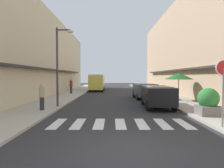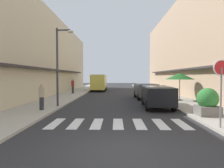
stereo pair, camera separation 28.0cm
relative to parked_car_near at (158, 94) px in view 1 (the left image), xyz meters
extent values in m
plane|color=#2B2B2D|center=(-2.70, 7.99, -0.92)|extent=(90.49, 90.49, 0.00)
cube|color=#ADA899|center=(-7.95, 7.99, -0.86)|extent=(2.99, 57.59, 0.12)
cube|color=#9E998E|center=(2.55, 7.99, -0.86)|extent=(2.99, 57.59, 0.12)
cube|color=beige|center=(-11.94, 9.05, 3.54)|extent=(5.00, 39.02, 8.93)
cube|color=#332D2D|center=(-9.19, 9.05, 1.88)|extent=(0.50, 27.31, 0.16)
cube|color=tan|center=(6.54, 9.05, 4.43)|extent=(5.00, 39.02, 10.70)
cube|color=#332D2D|center=(3.79, 9.05, 1.88)|extent=(0.50, 27.31, 0.16)
cube|color=silver|center=(-5.55, -4.86, -0.92)|extent=(0.45, 2.20, 0.01)
cube|color=silver|center=(-4.60, -4.86, -0.92)|extent=(0.45, 2.20, 0.01)
cube|color=silver|center=(-3.65, -4.86, -0.92)|extent=(0.45, 2.20, 0.01)
cube|color=silver|center=(-2.70, -4.86, -0.92)|extent=(0.45, 2.20, 0.01)
cube|color=silver|center=(-1.75, -4.86, -0.92)|extent=(0.45, 2.20, 0.01)
cube|color=silver|center=(-0.80, -4.86, -0.92)|extent=(0.45, 2.20, 0.01)
cube|color=silver|center=(0.15, -4.86, -0.92)|extent=(0.45, 2.20, 0.01)
cube|color=black|center=(0.00, 0.04, -0.04)|extent=(1.93, 4.47, 1.13)
cube|color=black|center=(0.00, -0.18, 0.27)|extent=(1.57, 2.52, 0.56)
cylinder|color=black|center=(-0.73, 1.53, -0.60)|extent=(0.25, 0.65, 0.64)
cylinder|color=black|center=(0.86, 1.46, -0.60)|extent=(0.25, 0.65, 0.64)
cylinder|color=black|center=(-0.86, -1.38, -0.60)|extent=(0.25, 0.65, 0.64)
cylinder|color=black|center=(0.73, -1.44, -0.60)|extent=(0.25, 0.65, 0.64)
cube|color=#4C5156|center=(0.00, 5.77, -0.04)|extent=(1.85, 4.14, 1.13)
cube|color=black|center=(0.00, 5.56, 0.27)|extent=(1.52, 2.33, 0.56)
cylinder|color=black|center=(-0.83, 7.10, -0.60)|extent=(0.24, 0.65, 0.64)
cylinder|color=black|center=(0.76, 7.14, -0.60)|extent=(0.24, 0.65, 0.64)
cylinder|color=black|center=(-0.76, 4.40, -0.60)|extent=(0.24, 0.65, 0.64)
cylinder|color=black|center=(0.83, 4.44, -0.60)|extent=(0.24, 0.65, 0.64)
cube|color=#D8CC4C|center=(-5.25, 16.31, 0.41)|extent=(1.99, 5.41, 2.03)
cube|color=black|center=(-5.25, 16.04, 1.17)|extent=(1.66, 3.04, 0.56)
cylinder|color=black|center=(-6.13, 18.10, -0.60)|extent=(0.22, 0.64, 0.64)
cylinder|color=black|center=(-4.34, 18.08, -0.60)|extent=(0.22, 0.64, 0.64)
cylinder|color=black|center=(-6.16, 14.53, -0.60)|extent=(0.22, 0.64, 0.64)
cylinder|color=black|center=(-4.37, 14.52, -0.60)|extent=(0.22, 0.64, 0.64)
cylinder|color=slate|center=(1.33, -5.97, 0.38)|extent=(0.07, 0.07, 2.36)
cylinder|color=red|center=(1.33, -5.97, 1.56)|extent=(0.64, 0.03, 0.64)
torus|color=white|center=(1.33, -5.97, 1.56)|extent=(0.65, 0.05, 0.65)
cylinder|color=#38383D|center=(-6.76, -0.08, 1.84)|extent=(0.14, 0.14, 5.28)
cylinder|color=#38383D|center=(-6.31, -0.08, 4.32)|extent=(0.90, 0.10, 0.10)
ellipsoid|color=beige|center=(-5.86, -0.08, 4.22)|extent=(0.44, 0.28, 0.20)
cylinder|color=#262626|center=(2.58, 3.58, -0.77)|extent=(0.48, 0.48, 0.06)
cylinder|color=#4C3823|center=(2.58, 3.58, 0.22)|extent=(0.06, 0.06, 2.04)
cone|color=#19511E|center=(2.58, 3.58, 1.24)|extent=(2.40, 2.40, 0.55)
cube|color=slate|center=(1.94, -3.36, -0.56)|extent=(1.07, 1.07, 0.49)
sphere|color=#2D7533|center=(1.94, -3.36, 0.07)|extent=(1.09, 1.09, 1.09)
cylinder|color=#282B33|center=(-7.27, -1.73, -0.42)|extent=(0.26, 0.26, 0.77)
cylinder|color=tan|center=(-7.27, -1.73, 0.27)|extent=(0.34, 0.34, 0.61)
sphere|color=tan|center=(-7.27, -1.73, 0.68)|extent=(0.21, 0.21, 0.21)
cylinder|color=#282B33|center=(-7.91, 10.61, -0.38)|extent=(0.26, 0.26, 0.85)
cylinder|color=maroon|center=(-7.91, 10.61, 0.38)|extent=(0.34, 0.34, 0.67)
sphere|color=tan|center=(-7.91, 10.61, 0.83)|extent=(0.23, 0.23, 0.23)
camera|label=1|loc=(-3.08, -14.34, 1.22)|focal=33.99mm
camera|label=2|loc=(-2.80, -14.34, 1.22)|focal=33.99mm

